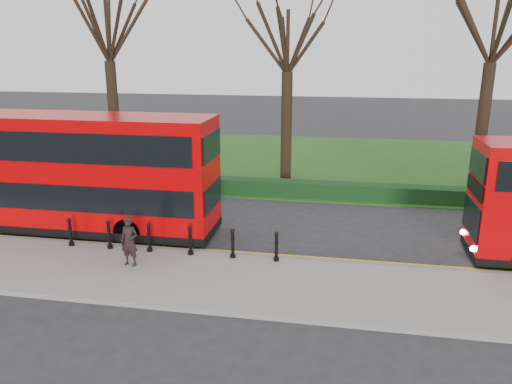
# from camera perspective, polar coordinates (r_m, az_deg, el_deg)

# --- Properties ---
(ground) EXTENTS (120.00, 120.00, 0.00)m
(ground) POSITION_cam_1_polar(r_m,az_deg,el_deg) (19.04, -6.38, -5.90)
(ground) COLOR #28282B
(ground) RESTS_ON ground
(pavement) EXTENTS (60.00, 4.00, 0.15)m
(pavement) POSITION_cam_1_polar(r_m,az_deg,el_deg) (16.41, -9.39, -9.49)
(pavement) COLOR gray
(pavement) RESTS_ON ground
(kerb) EXTENTS (60.00, 0.25, 0.16)m
(kerb) POSITION_cam_1_polar(r_m,az_deg,el_deg) (18.13, -7.29, -6.84)
(kerb) COLOR slate
(kerb) RESTS_ON ground
(grass_verge) EXTENTS (60.00, 18.00, 0.06)m
(grass_verge) POSITION_cam_1_polar(r_m,az_deg,el_deg) (33.07, 1.01, 3.79)
(grass_verge) COLOR #21521B
(grass_verge) RESTS_ON ground
(hedge) EXTENTS (60.00, 0.90, 0.80)m
(hedge) POSITION_cam_1_polar(r_m,az_deg,el_deg) (25.15, -2.02, 0.67)
(hedge) COLOR black
(hedge) RESTS_ON ground
(yellow_line_outer) EXTENTS (60.00, 0.10, 0.01)m
(yellow_line_outer) POSITION_cam_1_polar(r_m,az_deg,el_deg) (18.42, -7.00, -6.68)
(yellow_line_outer) COLOR yellow
(yellow_line_outer) RESTS_ON ground
(yellow_line_inner) EXTENTS (60.00, 0.10, 0.01)m
(yellow_line_inner) POSITION_cam_1_polar(r_m,az_deg,el_deg) (18.60, -6.82, -6.44)
(yellow_line_inner) COLOR yellow
(yellow_line_inner) RESTS_ON ground
(tree_left) EXTENTS (7.45, 7.45, 11.64)m
(tree_left) POSITION_cam_1_polar(r_m,az_deg,el_deg) (29.97, -16.70, 18.10)
(tree_left) COLOR black
(tree_left) RESTS_ON ground
(tree_mid) EXTENTS (6.86, 6.86, 10.71)m
(tree_mid) POSITION_cam_1_polar(r_m,az_deg,el_deg) (27.07, 3.67, 17.55)
(tree_mid) COLOR black
(tree_mid) RESTS_ON ground
(tree_right) EXTENTS (7.47, 7.47, 11.67)m
(tree_right) POSITION_cam_1_polar(r_m,az_deg,el_deg) (27.75, 25.73, 17.49)
(tree_right) COLOR black
(tree_right) RESTS_ON ground
(bollard_row) EXTENTS (7.73, 0.15, 1.00)m
(bollard_row) POSITION_cam_1_polar(r_m,az_deg,el_deg) (17.83, -9.85, -5.36)
(bollard_row) COLOR black
(bollard_row) RESTS_ON pavement
(bus_lead) EXTENTS (11.68, 2.68, 4.65)m
(bus_lead) POSITION_cam_1_polar(r_m,az_deg,el_deg) (21.02, -20.57, 1.99)
(bus_lead) COLOR #BE0003
(bus_lead) RESTS_ON ground
(pedestrian) EXTENTS (0.65, 0.46, 1.68)m
(pedestrian) POSITION_cam_1_polar(r_m,az_deg,el_deg) (17.00, -14.28, -5.50)
(pedestrian) COLOR black
(pedestrian) RESTS_ON pavement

